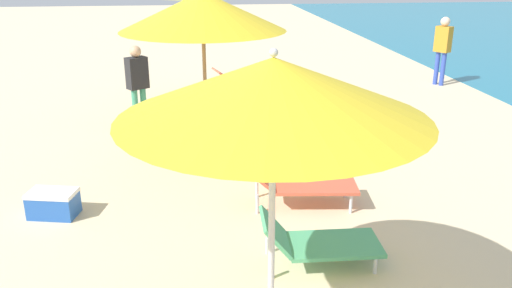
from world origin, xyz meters
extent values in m
cylinder|color=silver|center=(-0.03, 7.58, 0.98)|extent=(0.05, 0.05, 1.96)
cone|color=yellow|center=(-0.03, 7.58, 2.17)|extent=(2.15, 2.15, 0.42)
sphere|color=silver|center=(-0.03, 7.58, 2.41)|extent=(0.06, 0.06, 0.06)
cube|color=#4CA572|center=(0.80, 8.76, 0.21)|extent=(0.97, 0.59, 0.04)
cube|color=#4CA572|center=(0.19, 8.79, 0.39)|extent=(0.31, 0.57, 0.34)
cylinder|color=silver|center=(1.18, 8.98, 0.10)|extent=(0.04, 0.04, 0.19)
cylinder|color=silver|center=(1.17, 8.52, 0.10)|extent=(0.04, 0.04, 0.19)
cylinder|color=silver|center=(0.15, 9.02, 0.10)|extent=(0.04, 0.04, 0.19)
cylinder|color=silver|center=(0.13, 8.56, 0.10)|extent=(0.04, 0.04, 0.19)
cylinder|color=olive|center=(-0.40, 11.39, 1.03)|extent=(0.05, 0.05, 2.05)
cone|color=yellow|center=(-0.40, 11.39, 2.31)|extent=(2.26, 2.26, 0.51)
cube|color=#D8593F|center=(0.57, 12.63, 0.21)|extent=(1.15, 0.76, 0.04)
cube|color=#D8593F|center=(-0.17, 12.57, 0.37)|extent=(0.47, 0.70, 0.30)
cylinder|color=silver|center=(0.99, 12.95, 0.10)|extent=(0.04, 0.04, 0.19)
cylinder|color=silver|center=(1.04, 12.39, 0.10)|extent=(0.04, 0.04, 0.19)
cylinder|color=silver|center=(-0.23, 12.84, 0.10)|extent=(0.04, 0.04, 0.19)
cylinder|color=silver|center=(-0.18, 12.28, 0.10)|extent=(0.04, 0.04, 0.19)
cube|color=#D8593F|center=(0.91, 10.09, 0.27)|extent=(1.10, 0.68, 0.04)
cube|color=#D8593F|center=(0.23, 10.17, 0.44)|extent=(0.42, 0.60, 0.33)
cylinder|color=silver|center=(1.36, 10.27, 0.13)|extent=(0.04, 0.04, 0.25)
cylinder|color=silver|center=(1.30, 9.82, 0.13)|extent=(0.04, 0.04, 0.25)
cylinder|color=silver|center=(0.21, 10.40, 0.13)|extent=(0.04, 0.04, 0.25)
cylinder|color=silver|center=(0.15, 9.95, 0.13)|extent=(0.04, 0.04, 0.25)
cylinder|color=#4C4C51|center=(-0.35, 14.90, 1.14)|extent=(0.05, 0.05, 2.27)
cube|color=#D8593F|center=(0.74, 16.24, 0.28)|extent=(1.07, 0.84, 0.04)
cube|color=#D8593F|center=(0.11, 16.10, 0.42)|extent=(0.50, 0.71, 0.26)
cylinder|color=silver|center=(1.04, 16.59, 0.13)|extent=(0.04, 0.04, 0.26)
cylinder|color=silver|center=(1.17, 16.06, 0.13)|extent=(0.04, 0.04, 0.26)
cylinder|color=silver|center=(0.03, 16.36, 0.13)|extent=(0.04, 0.04, 0.26)
cylinder|color=silver|center=(0.15, 15.83, 0.13)|extent=(0.04, 0.04, 0.26)
cylinder|color=#334CB2|center=(5.51, 16.16, 0.41)|extent=(0.11, 0.11, 0.82)
cylinder|color=#334CB2|center=(5.42, 16.30, 0.41)|extent=(0.11, 0.11, 0.82)
cube|color=orange|center=(5.47, 16.23, 1.13)|extent=(0.38, 0.42, 0.61)
sphere|color=beige|center=(5.47, 16.23, 1.54)|extent=(0.22, 0.22, 0.22)
cylinder|color=#3F9972|center=(-1.50, 13.63, 0.38)|extent=(0.11, 0.11, 0.76)
cylinder|color=#3F9972|center=(-1.64, 13.53, 0.38)|extent=(0.11, 0.11, 0.76)
cube|color=#262628|center=(-1.57, 13.58, 1.04)|extent=(0.42, 0.38, 0.57)
sphere|color=#D8A87F|center=(-1.57, 13.58, 1.43)|extent=(0.20, 0.20, 0.20)
cube|color=#2659B2|center=(-2.32, 10.19, 0.14)|extent=(0.62, 0.45, 0.28)
cube|color=white|center=(-2.32, 10.19, 0.30)|extent=(0.63, 0.46, 0.05)
camera|label=1|loc=(-0.55, 4.25, 2.99)|focal=36.35mm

